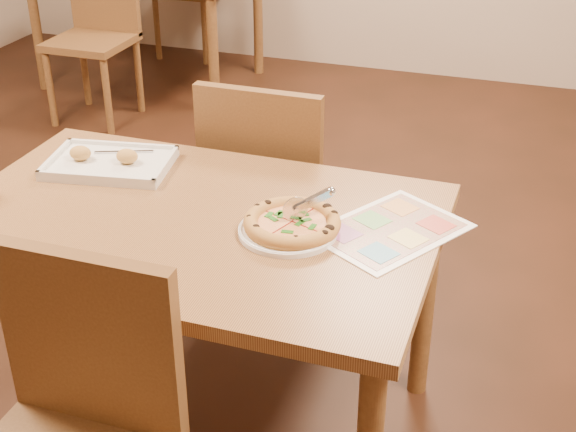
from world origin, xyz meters
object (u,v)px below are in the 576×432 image
(chair_far, at_px, (269,175))
(pizza, at_px, (292,223))
(menu, at_px, (390,230))
(appetizer_tray, at_px, (109,163))
(chair_near, at_px, (74,411))
(bg_chair_near, at_px, (97,17))
(plate, at_px, (288,231))
(dining_table, at_px, (192,245))
(pizza_cutter, at_px, (308,203))

(chair_far, bearing_deg, pizza, 115.43)
(pizza, relative_size, menu, 0.67)
(chair_far, height_order, pizza, chair_far)
(appetizer_tray, bearing_deg, chair_near, -66.01)
(bg_chair_near, relative_size, pizza, 1.88)
(appetizer_tray, bearing_deg, plate, -17.42)
(dining_table, xyz_separation_m, appetizer_tray, (-0.36, 0.20, 0.10))
(plate, bearing_deg, bg_chair_near, 130.46)
(chair_far, bearing_deg, pizza_cutter, 119.17)
(appetizer_tray, bearing_deg, dining_table, -29.35)
(chair_near, relative_size, pizza_cutter, 4.20)
(chair_near, height_order, plate, chair_near)
(plate, bearing_deg, chair_far, 114.46)
(plate, bearing_deg, chair_near, -114.22)
(chair_near, bearing_deg, pizza_cutter, 63.96)
(appetizer_tray, xyz_separation_m, menu, (0.87, -0.10, -0.01))
(dining_table, height_order, bg_chair_near, bg_chair_near)
(pizza, distance_m, menu, 0.25)
(chair_near, relative_size, menu, 1.25)
(bg_chair_near, distance_m, pizza_cutter, 2.89)
(chair_near, relative_size, appetizer_tray, 1.20)
(chair_far, xyz_separation_m, bg_chair_near, (-1.60, 1.60, 0.00))
(pizza, xyz_separation_m, appetizer_tray, (-0.64, 0.19, -0.01))
(dining_table, distance_m, plate, 0.29)
(appetizer_tray, bearing_deg, menu, -6.51)
(pizza, bearing_deg, chair_near, -114.49)
(dining_table, height_order, pizza, pizza)
(pizza, bearing_deg, chair_far, 115.43)
(chair_far, distance_m, menu, 0.74)
(chair_far, xyz_separation_m, menu, (0.52, -0.50, 0.16))
(chair_near, distance_m, pizza, 0.70)
(menu, bearing_deg, appetizer_tray, 173.49)
(dining_table, bearing_deg, bg_chair_near, 126.05)
(plate, height_order, pizza, pizza)
(plate, distance_m, menu, 0.26)
(chair_far, xyz_separation_m, appetizer_tray, (-0.36, -0.40, 0.17))
(bg_chair_near, relative_size, appetizer_tray, 1.20)
(dining_table, distance_m, chair_near, 0.61)
(plate, xyz_separation_m, menu, (0.24, 0.10, -0.00))
(pizza, bearing_deg, dining_table, -177.35)
(bg_chair_near, distance_m, menu, 2.98)
(pizza, bearing_deg, pizza_cutter, 38.76)
(bg_chair_near, bearing_deg, appetizer_tray, -58.11)
(dining_table, relative_size, chair_near, 2.77)
(chair_far, bearing_deg, bg_chair_near, -44.94)
(pizza, bearing_deg, plate, -128.88)
(dining_table, distance_m, pizza, 0.30)
(bg_chair_near, xyz_separation_m, menu, (2.12, -2.10, 0.16))
(dining_table, bearing_deg, chair_far, 90.00)
(plate, height_order, menu, plate)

